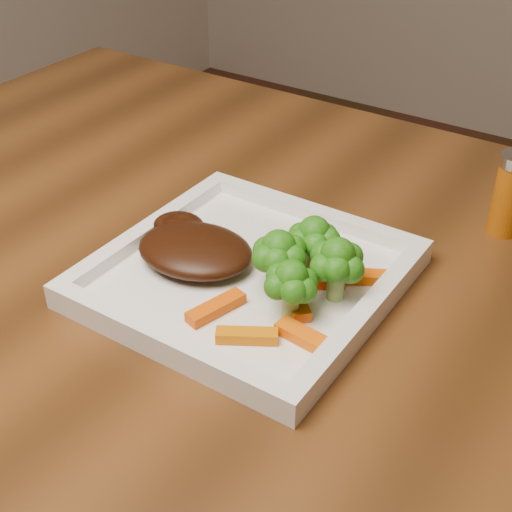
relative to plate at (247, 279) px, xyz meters
The scene contains 14 objects.
plate is the anchor object (origin of this frame).
steak 0.06m from the plate, 167.02° to the right, with size 0.12×0.09×0.03m, color #321507.
broccoli_0 0.08m from the plate, 36.96° to the left, with size 0.06×0.06×0.07m, color #126E14, non-canonical shape.
broccoli_1 0.10m from the plate, ahead, with size 0.06×0.06×0.06m, color #246310, non-canonical shape.
broccoli_2 0.08m from the plate, 25.07° to the right, with size 0.05×0.05×0.06m, color #317713, non-canonical shape.
broccoli_3 0.05m from the plate, ahead, with size 0.06×0.06×0.06m, color #366C12, non-canonical shape.
carrot_0 0.10m from the plate, 56.11° to the right, with size 0.05×0.01×0.01m, color #CE6703.
carrot_1 0.11m from the plate, 28.97° to the right, with size 0.06×0.02×0.01m, color #E65A03.
carrot_2 0.07m from the plate, 81.47° to the right, with size 0.06×0.02×0.01m, color #D14C03.
carrot_3 0.12m from the plate, 27.41° to the left, with size 0.06×0.02×0.01m, color #DF5603.
carrot_4 0.07m from the plate, 64.69° to the left, with size 0.05×0.01×0.01m, color red.
carrot_5 0.06m from the plate, 12.79° to the right, with size 0.06×0.02×0.01m, color #DD4C03.
carrot_6 0.06m from the plate, 17.72° to the left, with size 0.06×0.02×0.01m, color #FF3D04.
spice_shaker 0.30m from the plate, 52.81° to the left, with size 0.03×0.03×0.09m, color #9F4C08.
Camera 1 is at (0.00, -0.62, 1.17)m, focal length 50.00 mm.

